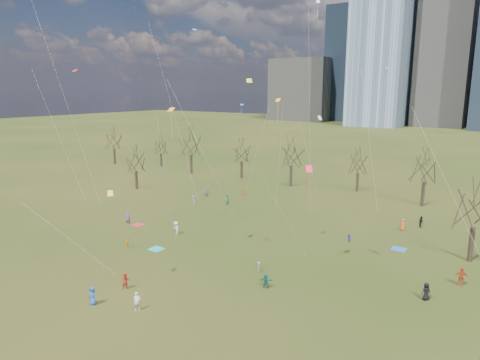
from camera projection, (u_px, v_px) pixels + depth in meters
The scene contains 24 objects.
ground at pixel (178, 263), 45.96m from camera, with size 500.00×500.00×0.00m, color black.
downtown_skyline at pixel (460, 46), 210.37m from camera, with size 212.50×78.00×118.00m.
bare_tree_row at pixel (319, 160), 74.99m from camera, with size 113.04×29.80×9.50m.
blanket_teal at pixel (156, 249), 49.91m from camera, with size 1.60×1.50×0.03m, color teal.
blanket_navy at pixel (399, 249), 49.90m from camera, with size 1.60×1.50×0.03m, color #2353A4.
blanket_crimson at pixel (138, 225), 58.87m from camera, with size 1.60×1.50×0.03m, color #B22333.
person_0 at pixel (92, 296), 36.89m from camera, with size 0.80×0.52×1.64m, color #224897.
person_1 at pixel (137, 301), 35.94m from camera, with size 0.59×0.39×1.62m, color silver.
person_2 at pixel (126, 281), 39.79m from camera, with size 0.77×0.60×1.59m, color red.
person_3 at pixel (259, 267), 43.69m from camera, with size 0.69×0.39×1.06m, color slate.
person_4 at pixel (128, 242), 50.09m from camera, with size 0.84×0.35×1.43m, color orange.
person_5 at pixel (266, 281), 40.02m from camera, with size 1.31×0.42×1.41m, color #166555.
person_6 at pixel (426, 292), 37.70m from camera, with size 0.79×0.51×1.61m, color black.
person_7 at pixel (128, 218), 58.96m from camera, with size 0.68×0.45×1.86m, color #7B4488.
person_8 at pixel (349, 238), 52.09m from camera, with size 0.48×0.38×1.00m, color #2826A8.
person_9 at pixel (176, 228), 54.93m from camera, with size 1.09×0.62×1.68m, color silver.
person_10 at pixel (461, 277), 40.43m from camera, with size 1.08×0.45×1.84m, color #B23D19.
person_11 at pixel (207, 192), 74.02m from camera, with size 1.43×0.46×1.55m, color slate.
person_12 at pixel (403, 225), 56.35m from camera, with size 0.77×0.50×1.58m, color #FD551C.
person_13 at pixel (228, 200), 68.30m from camera, with size 0.67×0.44×1.84m, color #16673C.
person_14 at pixel (421, 222), 57.68m from camera, with size 0.75×0.58×1.54m, color black.
person_15 at pixel (194, 200), 68.83m from camera, with size 1.07×0.61×1.65m, color slate.
person_16 at pixel (245, 193), 73.11m from camera, with size 0.99×0.41×1.70m, color orange.
kites_airborne at pixel (261, 131), 50.89m from camera, with size 59.24×48.11×32.24m.
Camera 1 is at (29.53, -32.10, 18.29)m, focal length 32.00 mm.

